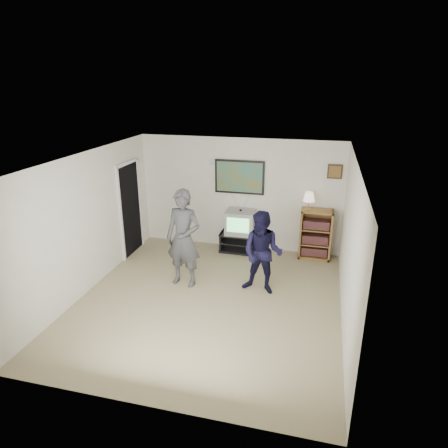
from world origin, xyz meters
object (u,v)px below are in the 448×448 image
at_px(crt_television, 240,222).
at_px(bookshelf, 316,234).
at_px(person_tall, 184,239).
at_px(media_stand, 240,242).
at_px(person_short, 262,253).

distance_m(crt_television, bookshelf, 1.64).
bearing_deg(bookshelf, person_tall, -142.69).
relative_size(media_stand, person_tall, 0.47).
bearing_deg(person_tall, crt_television, 74.58).
relative_size(media_stand, bookshelf, 0.80).
bearing_deg(bookshelf, person_short, -117.00).
bearing_deg(person_short, crt_television, 122.48).
bearing_deg(person_short, bookshelf, 71.37).
distance_m(media_stand, bookshelf, 1.68).
height_order(media_stand, crt_television, crt_television).
relative_size(media_stand, person_short, 0.57).
relative_size(bookshelf, person_tall, 0.59).
height_order(bookshelf, person_short, person_short).
xyz_separation_m(bookshelf, person_tall, (-2.34, -1.78, 0.38)).
xyz_separation_m(crt_television, bookshelf, (1.64, 0.05, -0.15)).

